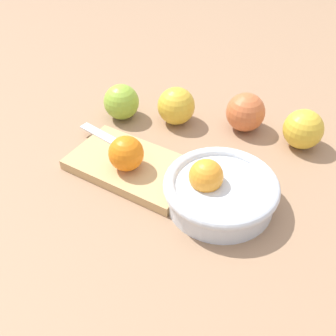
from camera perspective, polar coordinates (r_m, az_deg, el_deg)
The scene contains 10 objects.
ground_plane at distance 0.85m, azimuth 1.13°, elevation 1.32°, with size 2.40×2.40×0.00m, color #997556.
bowl at distance 0.74m, azimuth 6.97°, elevation -2.99°, with size 0.20×0.20×0.09m.
cutting_board at distance 0.82m, azimuth -4.84°, elevation 0.24°, with size 0.24×0.14×0.02m, color tan.
orange_on_board at distance 0.78m, azimuth -5.70°, elevation 1.98°, with size 0.07×0.07×0.07m, color orange.
knife at distance 0.86m, azimuth -7.01°, elevation 3.57°, with size 0.15×0.06×0.01m.
apple_front_left at distance 0.92m, azimuth 10.46°, elevation 7.45°, with size 0.08×0.08×0.08m, color #CC6638.
apple_front_right at distance 0.93m, azimuth 1.12°, elevation 8.40°, with size 0.08×0.08×0.08m, color gold.
apple_front_left_2 at distance 0.90m, azimuth 17.85°, elevation 5.03°, with size 0.08×0.08×0.08m, color gold.
apple_front_right_2 at distance 0.95m, azimuth -6.33°, elevation 8.88°, with size 0.08×0.08×0.08m, color #8EB738.
citrus_peel at distance 1.05m, azimuth -5.90°, elevation 9.87°, with size 0.05×0.04×0.01m, color orange.
Camera 1 is at (-0.24, 0.61, 0.54)m, focal length 45.00 mm.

